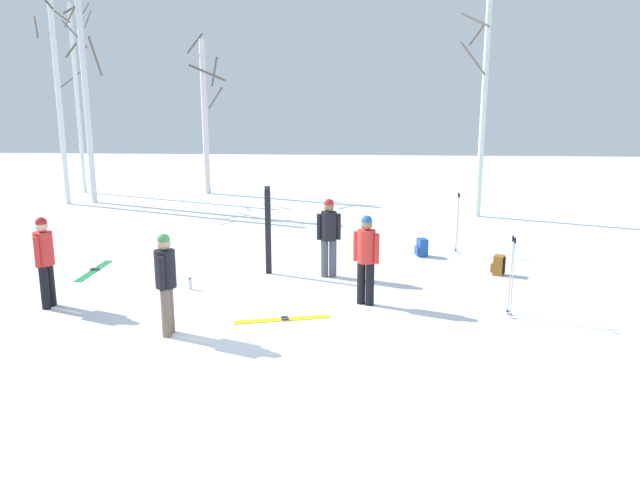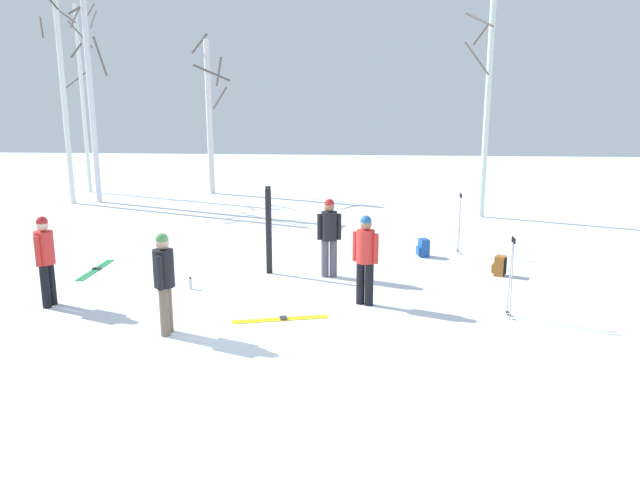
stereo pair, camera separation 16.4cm
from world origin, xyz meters
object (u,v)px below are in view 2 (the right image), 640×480
Objects in this scene: person_0 at (365,254)px; ski_pair_planted_0 at (269,231)px; person_2 at (45,255)px; ski_poles_0 at (511,275)px; birch_tree_2 at (90,84)px; water_bottle_0 at (164,278)px; ski_pair_lying_0 at (96,270)px; water_bottle_1 at (190,283)px; person_3 at (164,277)px; backpack_1 at (499,266)px; birch_tree_1 at (63,89)px; birch_tree_4 at (487,105)px; person_1 at (329,233)px; birch_tree_3 at (210,114)px; birch_tree_0 at (83,95)px; ski_poles_1 at (459,222)px; backpack_0 at (423,248)px; ski_pair_lying_1 at (281,319)px.

ski_pair_planted_0 is (-2.12, 1.95, -0.01)m from person_0.
person_2 is 1.17× the size of ski_poles_0.
person_2 is at bearing -71.10° from birch_tree_2.
person_0 is 0.88× the size of ski_pair_planted_0.
water_bottle_0 is at bearing 165.94° from person_0.
ski_pair_lying_0 is 2.81m from water_bottle_1.
person_3 is 0.88× the size of ski_pair_planted_0.
birch_tree_1 is (-13.52, 8.22, 3.81)m from backpack_1.
person_3 is 12.98m from birch_tree_4.
person_1 is at bearing 54.92° from person_3.
birch_tree_3 reaches higher than person_0.
birch_tree_3 is (-1.89, 12.02, 2.98)m from water_bottle_0.
person_2 is 14.76m from birch_tree_0.
person_2 reaches higher than backpack_1.
water_bottle_1 is at bearing 168.89° from ski_poles_0.
birch_tree_4 is at bearing 83.83° from backpack_1.
person_1 is at bearing -6.16° from ski_pair_planted_0.
ski_poles_0 is 3.33× the size of backpack_1.
ski_poles_1 is (4.42, 2.12, -0.17)m from ski_pair_planted_0.
ski_pair_planted_0 reaches higher than person_0.
birch_tree_1 reaches higher than water_bottle_0.
water_bottle_0 is (-3.44, -0.74, -0.86)m from person_1.
backpack_0 is at bearing 26.33° from ski_pair_planted_0.
person_1 is 2.99m from ski_pair_lying_1.
ski_poles_1 is 14.20m from birch_tree_2.
ski_poles_0 is at bearing -97.74° from backpack_1.
ski_poles_0 is at bearing 0.15° from person_2.
birch_tree_1 reaches higher than ski_pair_lying_0.
ski_poles_0 is at bearing -11.11° from water_bottle_1.
birch_tree_4 is at bearing 58.07° from person_1.
person_2 is at bearing -163.01° from backpack_1.
backpack_1 is at bearing 35.23° from ski_pair_lying_1.
backpack_0 is 13.79m from birch_tree_2.
backpack_1 is 0.06× the size of birch_tree_2.
ski_pair_lying_0 is 11.59m from birch_tree_3.
ski_pair_lying_1 is 0.21× the size of birch_tree_2.
person_3 is at bearing -123.00° from birch_tree_4.
ski_poles_0 is 19.44m from birch_tree_0.
birch_tree_4 reaches higher than person_3.
person_3 is 3.86m from ski_pair_planted_0.
birch_tree_1 is at bearing -149.00° from birch_tree_3.
person_3 is at bearing -147.81° from backpack_1.
backpack_0 is at bearing -51.31° from birch_tree_3.
person_3 reaches higher than backpack_0.
backpack_1 is (5.05, 0.22, -0.76)m from ski_pair_planted_0.
water_bottle_0 is at bearing -60.22° from birch_tree_2.
backpack_0 is 6.21m from water_bottle_0.
backpack_1 is 1.75× the size of water_bottle_1.
birch_tree_2 is (-9.76, 10.74, 3.20)m from person_0.
person_2 is at bearing -89.11° from birch_tree_3.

